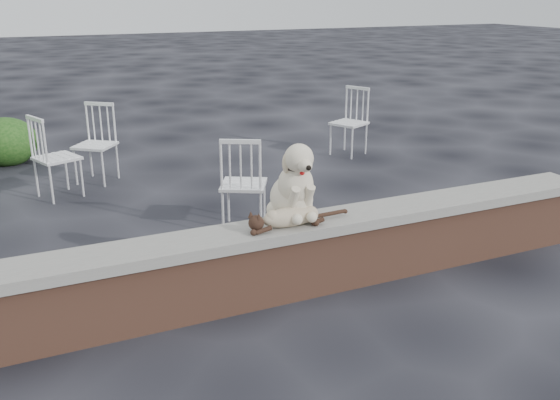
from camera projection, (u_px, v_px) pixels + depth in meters
name	position (u px, v px, depth m)	size (l,w,h in m)	color
ground	(258.00, 300.00, 4.60)	(60.00, 60.00, 0.00)	black
brick_wall	(257.00, 270.00, 4.52)	(6.00, 0.30, 0.50)	brown
capstone	(257.00, 234.00, 4.43)	(6.20, 0.40, 0.08)	slate
dog	(292.00, 179.00, 4.53)	(0.40, 0.53, 0.62)	beige
cat	(290.00, 216.00, 4.44)	(0.98, 0.23, 0.17)	tan
chair_d	(349.00, 122.00, 8.52)	(0.56, 0.56, 0.94)	white
chair_b	(95.00, 144.00, 7.30)	(0.56, 0.56, 0.94)	white
chair_e	(57.00, 156.00, 6.76)	(0.56, 0.56, 0.94)	white
chair_c	(244.00, 183.00, 5.84)	(0.56, 0.56, 0.94)	white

